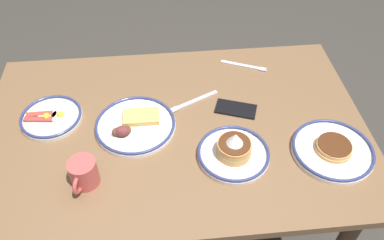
{
  "coord_description": "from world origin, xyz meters",
  "views": [
    {
      "loc": [
        0.03,
        0.92,
        1.71
      ],
      "look_at": [
        -0.06,
        0.0,
        0.77
      ],
      "focal_mm": 36.34,
      "sensor_mm": 36.0,
      "label": 1
    }
  ],
  "objects_px": {
    "plate_far_side": "(333,150)",
    "coffee_mug": "(83,173)",
    "plate_near_main": "(135,125)",
    "fork_far": "(194,101)",
    "plate_center_pancakes": "(51,117)",
    "fork_near": "(244,66)",
    "cell_phone": "(236,109)",
    "plate_far_companion": "(234,151)"
  },
  "relations": [
    {
      "from": "plate_far_side",
      "to": "coffee_mug",
      "type": "bearing_deg",
      "value": 2.89
    },
    {
      "from": "plate_near_main",
      "to": "fork_far",
      "type": "distance_m",
      "value": 0.24
    },
    {
      "from": "plate_center_pancakes",
      "to": "fork_near",
      "type": "height_order",
      "value": "plate_center_pancakes"
    },
    {
      "from": "coffee_mug",
      "to": "cell_phone",
      "type": "height_order",
      "value": "coffee_mug"
    },
    {
      "from": "coffee_mug",
      "to": "cell_phone",
      "type": "bearing_deg",
      "value": -152.35
    },
    {
      "from": "plate_center_pancakes",
      "to": "fork_far",
      "type": "bearing_deg",
      "value": -175.2
    },
    {
      "from": "plate_center_pancakes",
      "to": "plate_near_main",
      "type": "bearing_deg",
      "value": 166.97
    },
    {
      "from": "plate_far_side",
      "to": "fork_far",
      "type": "bearing_deg",
      "value": -33.77
    },
    {
      "from": "plate_far_side",
      "to": "plate_near_main",
      "type": "bearing_deg",
      "value": -15.18
    },
    {
      "from": "plate_center_pancakes",
      "to": "cell_phone",
      "type": "distance_m",
      "value": 0.65
    },
    {
      "from": "plate_far_companion",
      "to": "coffee_mug",
      "type": "height_order",
      "value": "plate_far_companion"
    },
    {
      "from": "fork_near",
      "to": "fork_far",
      "type": "height_order",
      "value": "same"
    },
    {
      "from": "fork_near",
      "to": "fork_far",
      "type": "distance_m",
      "value": 0.29
    },
    {
      "from": "plate_far_companion",
      "to": "cell_phone",
      "type": "distance_m",
      "value": 0.22
    },
    {
      "from": "plate_far_side",
      "to": "coffee_mug",
      "type": "relative_size",
      "value": 2.31
    },
    {
      "from": "plate_far_companion",
      "to": "cell_phone",
      "type": "height_order",
      "value": "plate_far_companion"
    },
    {
      "from": "plate_near_main",
      "to": "cell_phone",
      "type": "relative_size",
      "value": 1.91
    },
    {
      "from": "plate_center_pancakes",
      "to": "cell_phone",
      "type": "relative_size",
      "value": 1.48
    },
    {
      "from": "cell_phone",
      "to": "plate_far_companion",
      "type": "bearing_deg",
      "value": 97.43
    },
    {
      "from": "plate_center_pancakes",
      "to": "plate_far_side",
      "type": "xyz_separation_m",
      "value": [
        -0.92,
        0.24,
        0.0
      ]
    },
    {
      "from": "cell_phone",
      "to": "fork_far",
      "type": "height_order",
      "value": "cell_phone"
    },
    {
      "from": "plate_near_main",
      "to": "fork_far",
      "type": "xyz_separation_m",
      "value": [
        -0.21,
        -0.11,
        -0.01
      ]
    },
    {
      "from": "plate_center_pancakes",
      "to": "plate_far_companion",
      "type": "bearing_deg",
      "value": 159.72
    },
    {
      "from": "fork_far",
      "to": "coffee_mug",
      "type": "bearing_deg",
      "value": 41.74
    },
    {
      "from": "plate_far_side",
      "to": "fork_far",
      "type": "height_order",
      "value": "plate_far_side"
    },
    {
      "from": "plate_far_side",
      "to": "coffee_mug",
      "type": "height_order",
      "value": "coffee_mug"
    },
    {
      "from": "plate_far_companion",
      "to": "cell_phone",
      "type": "bearing_deg",
      "value": -102.4
    },
    {
      "from": "cell_phone",
      "to": "fork_near",
      "type": "distance_m",
      "value": 0.26
    },
    {
      "from": "plate_far_side",
      "to": "cell_phone",
      "type": "bearing_deg",
      "value": -39.44
    },
    {
      "from": "plate_far_companion",
      "to": "plate_far_side",
      "type": "bearing_deg",
      "value": 177.13
    },
    {
      "from": "plate_near_main",
      "to": "coffee_mug",
      "type": "xyz_separation_m",
      "value": [
        0.15,
        0.21,
        0.03
      ]
    },
    {
      "from": "coffee_mug",
      "to": "plate_center_pancakes",
      "type": "bearing_deg",
      "value": -62.71
    },
    {
      "from": "coffee_mug",
      "to": "cell_phone",
      "type": "xyz_separation_m",
      "value": [
        -0.51,
        -0.27,
        -0.04
      ]
    },
    {
      "from": "plate_near_main",
      "to": "fork_near",
      "type": "bearing_deg",
      "value": -145.65
    },
    {
      "from": "plate_near_main",
      "to": "plate_center_pancakes",
      "type": "height_order",
      "value": "plate_near_main"
    },
    {
      "from": "plate_far_companion",
      "to": "plate_near_main",
      "type": "bearing_deg",
      "value": -26.46
    },
    {
      "from": "plate_center_pancakes",
      "to": "coffee_mug",
      "type": "distance_m",
      "value": 0.32
    },
    {
      "from": "plate_center_pancakes",
      "to": "coffee_mug",
      "type": "bearing_deg",
      "value": 117.29
    },
    {
      "from": "plate_center_pancakes",
      "to": "plate_far_side",
      "type": "height_order",
      "value": "plate_far_side"
    },
    {
      "from": "plate_far_side",
      "to": "coffee_mug",
      "type": "distance_m",
      "value": 0.78
    },
    {
      "from": "plate_center_pancakes",
      "to": "plate_far_companion",
      "type": "height_order",
      "value": "plate_far_companion"
    },
    {
      "from": "coffee_mug",
      "to": "cell_phone",
      "type": "distance_m",
      "value": 0.57
    }
  ]
}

